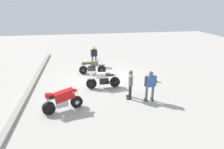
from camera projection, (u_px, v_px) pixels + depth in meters
ground_plane at (103, 78)px, 13.32m from camera, size 40.00×40.00×0.00m
curb_edge at (34, 81)px, 12.58m from camera, size 14.00×0.30×0.15m
motorcycle_red_sportbike at (63, 99)px, 9.12m from camera, size 0.89×1.92×1.14m
motorcycle_silver_cruiser at (103, 80)px, 11.64m from camera, size 0.70×2.09×1.09m
motorcycle_olive_vintage at (92, 67)px, 13.96m from camera, size 0.70×1.96×1.07m
person_in_gray_shirt at (130, 83)px, 10.22m from camera, size 0.63×0.37×1.61m
person_in_black_shirt at (94, 55)px, 15.58m from camera, size 0.44×0.62×1.62m
person_in_blue_shirt at (150, 84)px, 9.91m from camera, size 0.33×0.65×1.68m
traffic_cone at (155, 78)px, 12.65m from camera, size 0.36×0.36×0.53m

